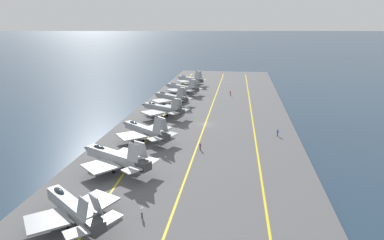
{
  "coord_description": "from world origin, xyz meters",
  "views": [
    {
      "loc": [
        -86.82,
        -8.85,
        26.75
      ],
      "look_at": [
        -5.03,
        2.83,
        2.9
      ],
      "focal_mm": 32.0,
      "sensor_mm": 36.0,
      "label": 1
    }
  ],
  "objects_px": {
    "parked_jet_third": "(145,130)",
    "crew_blue_vest": "(278,132)",
    "parked_jet_nearest": "(72,207)",
    "crew_purple_vest": "(200,146)",
    "crew_red_vest": "(230,93)",
    "parked_jet_second": "(115,157)",
    "crew_white_vest": "(142,211)",
    "parked_jet_fourth": "(162,108)",
    "parked_jet_seventh": "(190,79)",
    "parked_jet_sixth": "(182,87)",
    "parked_jet_fifth": "(171,97)"
  },
  "relations": [
    {
      "from": "parked_jet_third",
      "to": "crew_blue_vest",
      "type": "height_order",
      "value": "parked_jet_third"
    },
    {
      "from": "parked_jet_nearest",
      "to": "crew_purple_vest",
      "type": "relative_size",
      "value": 8.41
    },
    {
      "from": "crew_red_vest",
      "to": "parked_jet_second",
      "type": "bearing_deg",
      "value": 164.98
    },
    {
      "from": "crew_white_vest",
      "to": "parked_jet_fourth",
      "type": "bearing_deg",
      "value": 9.72
    },
    {
      "from": "parked_jet_fourth",
      "to": "crew_blue_vest",
      "type": "relative_size",
      "value": 8.92
    },
    {
      "from": "parked_jet_third",
      "to": "crew_red_vest",
      "type": "xyz_separation_m",
      "value": [
        52.65,
        -17.78,
        -1.4
      ]
    },
    {
      "from": "crew_white_vest",
      "to": "parked_jet_seventh",
      "type": "bearing_deg",
      "value": 4.79
    },
    {
      "from": "parked_jet_second",
      "to": "parked_jet_seventh",
      "type": "xyz_separation_m",
      "value": [
        89.64,
        -0.56,
        -0.19
      ]
    },
    {
      "from": "parked_jet_sixth",
      "to": "crew_purple_vest",
      "type": "xyz_separation_m",
      "value": [
        -58.32,
        -14.05,
        -1.33
      ]
    },
    {
      "from": "parked_jet_sixth",
      "to": "crew_blue_vest",
      "type": "relative_size",
      "value": 9.14
    },
    {
      "from": "crew_blue_vest",
      "to": "parked_jet_sixth",
      "type": "bearing_deg",
      "value": 33.8
    },
    {
      "from": "parked_jet_fifth",
      "to": "parked_jet_seventh",
      "type": "height_order",
      "value": "parked_jet_seventh"
    },
    {
      "from": "parked_jet_third",
      "to": "crew_purple_vest",
      "type": "height_order",
      "value": "parked_jet_third"
    },
    {
      "from": "parked_jet_sixth",
      "to": "crew_white_vest",
      "type": "xyz_separation_m",
      "value": [
        -85.27,
        -9.05,
        -1.32
      ]
    },
    {
      "from": "parked_jet_third",
      "to": "crew_blue_vest",
      "type": "distance_m",
      "value": 31.4
    },
    {
      "from": "crew_blue_vest",
      "to": "crew_red_vest",
      "type": "bearing_deg",
      "value": 15.66
    },
    {
      "from": "parked_jet_nearest",
      "to": "crew_blue_vest",
      "type": "distance_m",
      "value": 51.65
    },
    {
      "from": "parked_jet_seventh",
      "to": "crew_white_vest",
      "type": "relative_size",
      "value": 8.26
    },
    {
      "from": "parked_jet_second",
      "to": "parked_jet_sixth",
      "type": "xyz_separation_m",
      "value": [
        70.57,
        -0.25,
        -0.29
      ]
    },
    {
      "from": "parked_jet_fifth",
      "to": "crew_purple_vest",
      "type": "relative_size",
      "value": 8.58
    },
    {
      "from": "parked_jet_fifth",
      "to": "crew_red_vest",
      "type": "relative_size",
      "value": 8.34
    },
    {
      "from": "parked_jet_sixth",
      "to": "parked_jet_seventh",
      "type": "height_order",
      "value": "parked_jet_seventh"
    },
    {
      "from": "parked_jet_seventh",
      "to": "parked_jet_third",
      "type": "bearing_deg",
      "value": -179.74
    },
    {
      "from": "parked_jet_nearest",
      "to": "crew_red_vest",
      "type": "bearing_deg",
      "value": -11.86
    },
    {
      "from": "parked_jet_third",
      "to": "crew_red_vest",
      "type": "distance_m",
      "value": 55.59
    },
    {
      "from": "parked_jet_sixth",
      "to": "parked_jet_seventh",
      "type": "xyz_separation_m",
      "value": [
        19.07,
        -0.31,
        0.1
      ]
    },
    {
      "from": "crew_purple_vest",
      "to": "crew_red_vest",
      "type": "distance_m",
      "value": 57.52
    },
    {
      "from": "parked_jet_second",
      "to": "parked_jet_sixth",
      "type": "distance_m",
      "value": 70.57
    },
    {
      "from": "parked_jet_fifth",
      "to": "crew_white_vest",
      "type": "height_order",
      "value": "parked_jet_fifth"
    },
    {
      "from": "parked_jet_third",
      "to": "parked_jet_sixth",
      "type": "bearing_deg",
      "value": 0.68
    },
    {
      "from": "crew_blue_vest",
      "to": "crew_white_vest",
      "type": "bearing_deg",
      "value": 150.16
    },
    {
      "from": "parked_jet_seventh",
      "to": "crew_white_vest",
      "type": "height_order",
      "value": "parked_jet_seventh"
    },
    {
      "from": "parked_jet_nearest",
      "to": "crew_blue_vest",
      "type": "bearing_deg",
      "value": -36.96
    },
    {
      "from": "parked_jet_fourth",
      "to": "parked_jet_sixth",
      "type": "bearing_deg",
      "value": 0.34
    },
    {
      "from": "parked_jet_second",
      "to": "crew_blue_vest",
      "type": "bearing_deg",
      "value": -52.74
    },
    {
      "from": "parked_jet_fifth",
      "to": "crew_blue_vest",
      "type": "xyz_separation_m",
      "value": [
        -28.93,
        -31.91,
        -1.31
      ]
    },
    {
      "from": "crew_white_vest",
      "to": "crew_purple_vest",
      "type": "distance_m",
      "value": 27.41
    },
    {
      "from": "crew_white_vest",
      "to": "parked_jet_nearest",
      "type": "bearing_deg",
      "value": 106.39
    },
    {
      "from": "crew_red_vest",
      "to": "parked_jet_fourth",
      "type": "bearing_deg",
      "value": 150.81
    },
    {
      "from": "parked_jet_second",
      "to": "parked_jet_third",
      "type": "xyz_separation_m",
      "value": [
        16.94,
        -0.89,
        -0.2
      ]
    },
    {
      "from": "parked_jet_nearest",
      "to": "parked_jet_seventh",
      "type": "distance_m",
      "value": 106.96
    },
    {
      "from": "crew_blue_vest",
      "to": "parked_jet_fourth",
      "type": "bearing_deg",
      "value": 67.18
    },
    {
      "from": "crew_white_vest",
      "to": "parked_jet_third",
      "type": "bearing_deg",
      "value": 14.9
    },
    {
      "from": "parked_jet_fourth",
      "to": "parked_jet_seventh",
      "type": "distance_m",
      "value": 52.66
    },
    {
      "from": "crew_white_vest",
      "to": "crew_blue_vest",
      "type": "bearing_deg",
      "value": -29.84
    },
    {
      "from": "crew_purple_vest",
      "to": "crew_blue_vest",
      "type": "bearing_deg",
      "value": -55.74
    },
    {
      "from": "parked_jet_nearest",
      "to": "parked_jet_third",
      "type": "xyz_separation_m",
      "value": [
        34.26,
        -0.46,
        -0.01
      ]
    },
    {
      "from": "parked_jet_third",
      "to": "parked_jet_fourth",
      "type": "bearing_deg",
      "value": 1.23
    },
    {
      "from": "parked_jet_fifth",
      "to": "crew_blue_vest",
      "type": "distance_m",
      "value": 43.09
    },
    {
      "from": "crew_blue_vest",
      "to": "crew_red_vest",
      "type": "height_order",
      "value": "crew_red_vest"
    }
  ]
}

